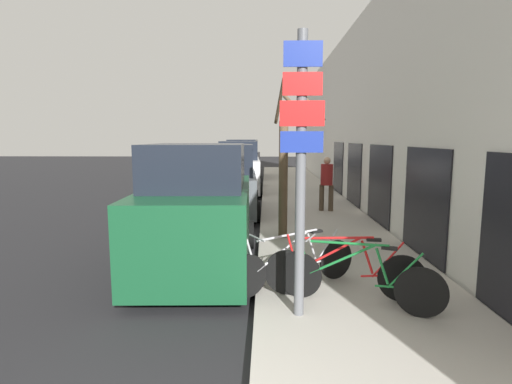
# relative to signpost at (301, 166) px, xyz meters

# --- Properties ---
(ground_plane) EXTENTS (80.00, 80.00, 0.00)m
(ground_plane) POSITION_rel_signpost_xyz_m (-1.59, 7.82, -2.11)
(ground_plane) COLOR black
(sidewalk_curb) EXTENTS (3.20, 32.00, 0.15)m
(sidewalk_curb) POSITION_rel_signpost_xyz_m (1.01, 10.62, -2.03)
(sidewalk_curb) COLOR #ADA89E
(sidewalk_curb) RESTS_ON ground
(building_facade) EXTENTS (0.23, 32.00, 6.50)m
(building_facade) POSITION_rel_signpost_xyz_m (2.76, 10.54, 1.11)
(building_facade) COLOR silver
(building_facade) RESTS_ON ground
(signpost) EXTENTS (0.55, 0.15, 3.60)m
(signpost) POSITION_rel_signpost_xyz_m (0.00, 0.00, 0.00)
(signpost) COLOR #595B60
(signpost) RESTS_ON sidewalk_curb
(bicycle_0) EXTENTS (2.15, 0.92, 0.92)m
(bicycle_0) POSITION_rel_signpost_xyz_m (0.81, 0.27, -1.56)
(bicycle_0) COLOR black
(bicycle_0) RESTS_ON sidewalk_curb
(bicycle_1) EXTENTS (2.29, 0.47, 0.93)m
(bicycle_1) POSITION_rel_signpost_xyz_m (0.69, 0.57, -1.56)
(bicycle_1) COLOR black
(bicycle_1) RESTS_ON sidewalk_curb
(bicycle_2) EXTENTS (2.00, 1.20, 0.89)m
(bicycle_2) POSITION_rel_signpost_xyz_m (0.00, 0.95, -1.58)
(bicycle_2) COLOR black
(bicycle_2) RESTS_ON sidewalk_curb
(parked_car_0) EXTENTS (2.18, 4.36, 2.35)m
(parked_car_0) POSITION_rel_signpost_xyz_m (-1.69, 2.31, -1.03)
(parked_car_0) COLOR #144728
(parked_car_0) RESTS_ON ground
(parked_car_1) EXTENTS (2.24, 4.21, 2.26)m
(parked_car_1) POSITION_rel_signpost_xyz_m (-1.71, 7.62, -1.10)
(parked_car_1) COLOR #51565B
(parked_car_1) RESTS_ON ground
(parked_car_2) EXTENTS (2.15, 4.57, 2.31)m
(parked_car_2) POSITION_rel_signpost_xyz_m (-1.65, 12.71, -1.05)
(parked_car_2) COLOR silver
(parked_car_2) RESTS_ON ground
(parked_car_3) EXTENTS (2.13, 4.32, 2.35)m
(parked_car_3) POSITION_rel_signpost_xyz_m (-1.80, 18.47, -1.03)
(parked_car_3) COLOR black
(parked_car_3) RESTS_ON ground
(pedestrian_near) EXTENTS (0.44, 0.38, 1.71)m
(pedestrian_near) POSITION_rel_signpost_xyz_m (1.48, 7.59, -0.97)
(pedestrian_near) COLOR #4C3D2D
(pedestrian_near) RESTS_ON sidewalk_curb
(street_tree) EXTENTS (1.14, 1.15, 3.75)m
(street_tree) POSITION_rel_signpost_xyz_m (0.02, 4.17, -0.21)
(street_tree) COLOR brown
(street_tree) RESTS_ON sidewalk_curb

